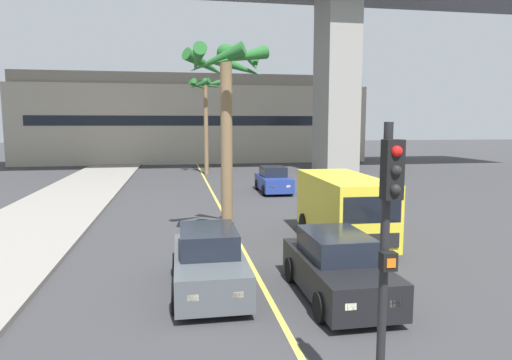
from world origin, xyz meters
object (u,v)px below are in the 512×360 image
Objects in this scene: traffic_light_median_near at (387,237)px; palm_tree_mid_median at (206,97)px; car_queue_second at (337,268)px; car_queue_third at (273,180)px; delivery_van at (343,207)px; palm_tree_near_median at (226,89)px; car_queue_front at (209,262)px.

palm_tree_mid_median is at bearing 90.39° from traffic_light_median_near.
car_queue_second is 5.24m from traffic_light_median_near.
car_queue_second is at bearing 77.16° from traffic_light_median_near.
delivery_van is (-0.14, -12.16, 0.57)m from car_queue_third.
car_queue_second is 0.98× the size of traffic_light_median_near.
palm_tree_mid_median reaches higher than delivery_van.
palm_tree_mid_median is (-3.38, 10.60, 5.61)m from car_queue_third.
delivery_van is 5.71m from palm_tree_near_median.
car_queue_front is 6.26m from delivery_van.
car_queue_front is at bearing -142.65° from delivery_van.
car_queue_front is 16.73m from car_queue_third.
car_queue_second is at bearing -97.02° from car_queue_third.
car_queue_front is 1.00× the size of car_queue_second.
traffic_light_median_near is 0.54× the size of palm_tree_mid_median.
traffic_light_median_near is (1.94, -5.72, 1.99)m from car_queue_front.
car_queue_second and car_queue_third have the same top height.
palm_tree_near_median is at bearing 95.78° from traffic_light_median_near.
car_queue_front is at bearing 161.68° from car_queue_second.
car_queue_front is at bearing -102.61° from palm_tree_near_median.
delivery_van reaches higher than car_queue_second.
palm_tree_mid_median is at bearing 98.10° from delivery_van.
delivery_van is 10.07m from traffic_light_median_near.
traffic_light_median_near is at bearing -71.30° from car_queue_front.
delivery_van is at bearing -81.90° from palm_tree_mid_median.
delivery_van reaches higher than car_queue_front.
car_queue_front is 27.18m from palm_tree_mid_median.
car_queue_front is 0.60× the size of palm_tree_near_median.
car_queue_front is at bearing -93.70° from palm_tree_mid_median.
palm_tree_mid_median is at bearing 86.30° from car_queue_front.
palm_tree_near_median is at bearing -109.49° from car_queue_third.
palm_tree_near_median is 0.87× the size of palm_tree_mid_median.
car_queue_third is 0.78× the size of delivery_van.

